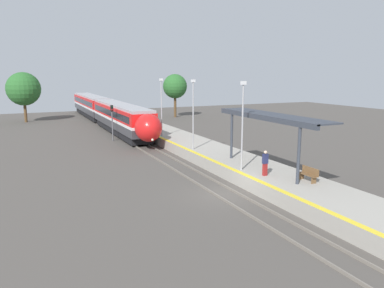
% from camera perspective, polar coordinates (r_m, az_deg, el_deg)
% --- Properties ---
extents(ground_plane, '(120.00, 120.00, 0.00)m').
position_cam_1_polar(ground_plane, '(24.24, 5.13, -7.65)').
color(ground_plane, '#4C4742').
extents(rail_left, '(0.08, 90.00, 0.15)m').
position_cam_1_polar(rail_left, '(23.88, 3.62, -7.73)').
color(rail_left, slate).
rests_on(rail_left, ground_plane).
extents(rail_right, '(0.08, 90.00, 0.15)m').
position_cam_1_polar(rail_right, '(24.57, 6.60, -7.24)').
color(rail_right, slate).
rests_on(rail_right, ground_plane).
extents(train, '(2.84, 43.86, 3.85)m').
position_cam_1_polar(train, '(57.23, -13.11, 4.99)').
color(train, black).
rests_on(train, ground_plane).
extents(platform_right, '(4.45, 64.00, 0.94)m').
position_cam_1_polar(platform_right, '(26.17, 12.53, -5.41)').
color(platform_right, '#9E998E').
rests_on(platform_right, ground_plane).
extents(platform_bench, '(0.44, 1.47, 0.89)m').
position_cam_1_polar(platform_bench, '(24.67, 17.38, -4.38)').
color(platform_bench, brown).
rests_on(platform_bench, platform_right).
extents(person_waiting, '(0.36, 0.22, 1.69)m').
position_cam_1_polar(person_waiting, '(25.20, 11.08, -2.81)').
color(person_waiting, maroon).
rests_on(person_waiting, platform_right).
extents(railway_signal, '(0.28, 0.28, 4.10)m').
position_cam_1_polar(railway_signal, '(43.52, -12.06, 3.73)').
color(railway_signal, '#59595E').
rests_on(railway_signal, ground_plane).
extents(lamppost_near, '(0.36, 0.20, 6.17)m').
position_cam_1_polar(lamppost_near, '(25.98, 7.71, 3.54)').
color(lamppost_near, '#9E9EA3').
rests_on(lamppost_near, platform_right).
extents(lamppost_mid, '(0.36, 0.20, 6.17)m').
position_cam_1_polar(lamppost_mid, '(33.00, 0.18, 5.14)').
color(lamppost_mid, '#9E9EA3').
rests_on(lamppost_mid, platform_right).
extents(lamppost_far, '(0.36, 0.20, 6.17)m').
position_cam_1_polar(lamppost_far, '(40.39, -4.68, 6.12)').
color(lamppost_far, '#9E9EA3').
rests_on(lamppost_far, platform_right).
extents(station_canopy, '(2.02, 10.90, 3.88)m').
position_cam_1_polar(station_canopy, '(26.66, 11.56, 3.88)').
color(station_canopy, '#333842').
rests_on(station_canopy, platform_right).
extents(background_tree_left, '(5.22, 5.22, 7.85)m').
position_cam_1_polar(background_tree_left, '(64.82, -24.29, 7.65)').
color(background_tree_left, brown).
rests_on(background_tree_left, ground_plane).
extents(background_tree_right, '(4.22, 4.22, 7.54)m').
position_cam_1_polar(background_tree_right, '(66.21, -2.61, 8.75)').
color(background_tree_right, brown).
rests_on(background_tree_right, ground_plane).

